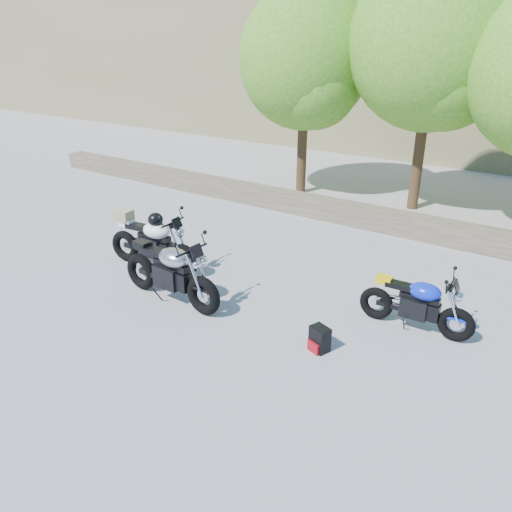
# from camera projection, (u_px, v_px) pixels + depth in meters

# --- Properties ---
(ground) EXTENTS (90.00, 90.00, 0.00)m
(ground) POSITION_uv_depth(u_px,v_px,m) (212.00, 313.00, 8.39)
(ground) COLOR gray
(ground) RESTS_ON ground
(stone_wall) EXTENTS (22.00, 0.55, 0.50)m
(stone_wall) POSITION_uv_depth(u_px,v_px,m) (353.00, 214.00, 12.42)
(stone_wall) COLOR #4E4434
(stone_wall) RESTS_ON ground
(tree_decid_left) EXTENTS (3.67, 3.67, 5.62)m
(tree_decid_left) POSITION_uv_depth(u_px,v_px,m) (307.00, 64.00, 13.57)
(tree_decid_left) COLOR #382314
(tree_decid_left) RESTS_ON ground
(tree_decid_mid) EXTENTS (4.08, 4.08, 6.24)m
(tree_decid_mid) POSITION_uv_depth(u_px,v_px,m) (436.00, 49.00, 11.97)
(tree_decid_mid) COLOR #382314
(tree_decid_mid) RESTS_ON ground
(silver_bike) EXTENTS (2.23, 0.71, 1.12)m
(silver_bike) POSITION_uv_depth(u_px,v_px,m) (171.00, 273.00, 8.58)
(silver_bike) COLOR black
(silver_bike) RESTS_ON ground
(white_bike) EXTENTS (2.15, 0.68, 1.19)m
(white_bike) POSITION_uv_depth(u_px,v_px,m) (152.00, 241.00, 9.85)
(white_bike) COLOR black
(white_bike) RESTS_ON ground
(blue_bike) EXTENTS (1.81, 0.58, 0.91)m
(blue_bike) POSITION_uv_depth(u_px,v_px,m) (417.00, 304.00, 7.76)
(blue_bike) COLOR black
(blue_bike) RESTS_ON ground
(backpack) EXTENTS (0.34, 0.31, 0.39)m
(backpack) POSITION_uv_depth(u_px,v_px,m) (319.00, 339.00, 7.32)
(backpack) COLOR black
(backpack) RESTS_ON ground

